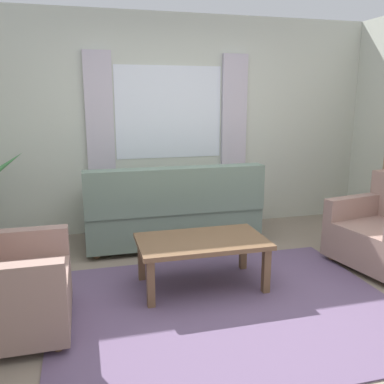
# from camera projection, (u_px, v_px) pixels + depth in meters

# --- Properties ---
(ground_plane) EXTENTS (6.24, 6.24, 0.00)m
(ground_plane) POSITION_uv_depth(u_px,v_px,m) (228.00, 308.00, 3.25)
(ground_plane) COLOR gray
(wall_back) EXTENTS (5.32, 0.12, 2.60)m
(wall_back) POSITION_uv_depth(u_px,v_px,m) (168.00, 125.00, 5.09)
(wall_back) COLOR beige
(wall_back) RESTS_ON ground_plane
(window_with_curtains) EXTENTS (1.98, 0.07, 1.40)m
(window_with_curtains) POSITION_uv_depth(u_px,v_px,m) (169.00, 113.00, 4.98)
(window_with_curtains) COLOR white
(area_rug) EXTENTS (2.70, 2.07, 0.01)m
(area_rug) POSITION_uv_depth(u_px,v_px,m) (228.00, 308.00, 3.25)
(area_rug) COLOR #604C6B
(area_rug) RESTS_ON ground_plane
(couch) EXTENTS (1.90, 0.82, 0.92)m
(couch) POSITION_uv_depth(u_px,v_px,m) (172.00, 213.00, 4.61)
(couch) COLOR slate
(couch) RESTS_ON ground_plane
(coffee_table) EXTENTS (1.10, 0.64, 0.44)m
(coffee_table) POSITION_uv_depth(u_px,v_px,m) (202.00, 245.00, 3.54)
(coffee_table) COLOR brown
(coffee_table) RESTS_ON ground_plane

